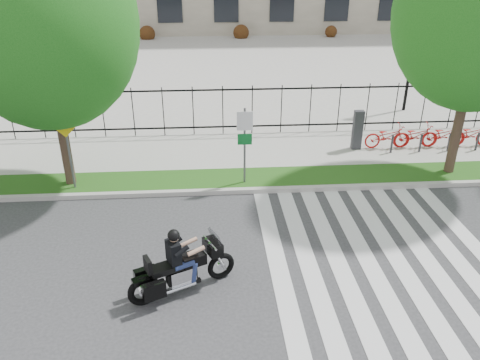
{
  "coord_description": "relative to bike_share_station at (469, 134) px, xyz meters",
  "views": [
    {
      "loc": [
        0.6,
        -9.11,
        6.9
      ],
      "look_at": [
        1.46,
        3.0,
        1.0
      ],
      "focal_mm": 35.0,
      "sensor_mm": 36.0,
      "label": 1
    }
  ],
  "objects": [
    {
      "name": "street_tree_1",
      "position": [
        -14.55,
        -2.25,
        4.54
      ],
      "size": [
        5.35,
        5.35,
        8.09
      ],
      "color": "#3D2A21",
      "rests_on": "grass_verge"
    },
    {
      "name": "curb",
      "position": [
        -10.62,
        -3.1,
        -0.54
      ],
      "size": [
        60.0,
        0.2,
        0.15
      ],
      "primitive_type": "cube",
      "color": "#B2AFA8",
      "rests_on": "ground"
    },
    {
      "name": "motorcycle_rider",
      "position": [
        -10.7,
        -7.78,
        0.04
      ],
      "size": [
        2.39,
        1.39,
        1.98
      ],
      "color": "black",
      "rests_on": "ground"
    },
    {
      "name": "sign_pole_warning",
      "position": [
        -14.35,
        -2.62,
        1.13
      ],
      "size": [
        0.78,
        0.09,
        2.49
      ],
      "color": "#59595B",
      "rests_on": "grass_verge"
    },
    {
      "name": "grass_verge",
      "position": [
        -10.62,
        -2.25,
        -0.54
      ],
      "size": [
        60.0,
        1.5,
        0.15
      ],
      "primitive_type": "cube",
      "color": "#1C4E13",
      "rests_on": "ground"
    },
    {
      "name": "ground",
      "position": [
        -10.62,
        -7.2,
        -0.62
      ],
      "size": [
        120.0,
        120.0,
        0.0
      ],
      "primitive_type": "plane",
      "color": "#333335",
      "rests_on": "ground"
    },
    {
      "name": "plaza",
      "position": [
        -10.62,
        17.8,
        -0.57
      ],
      "size": [
        80.0,
        34.0,
        0.1
      ],
      "primitive_type": "cube",
      "color": "#A09E96",
      "rests_on": "ground"
    },
    {
      "name": "bike_share_station",
      "position": [
        0.0,
        0.0,
        0.0
      ],
      "size": [
        8.85,
        0.85,
        1.5
      ],
      "color": "#2D2D33",
      "rests_on": "sidewalk"
    },
    {
      "name": "lamp_post_right",
      "position": [
        -0.62,
        4.8,
        2.59
      ],
      "size": [
        1.06,
        0.7,
        4.25
      ],
      "color": "black",
      "rests_on": "ground"
    },
    {
      "name": "sidewalk",
      "position": [
        -10.62,
        0.25,
        -0.54
      ],
      "size": [
        60.0,
        3.5,
        0.15
      ],
      "primitive_type": "cube",
      "color": "#A09E96",
      "rests_on": "ground"
    },
    {
      "name": "crosswalk_stripes",
      "position": [
        -5.8,
        -7.2,
        -0.61
      ],
      "size": [
        5.7,
        8.0,
        0.01
      ],
      "primitive_type": null,
      "color": "silver",
      "rests_on": "ground"
    },
    {
      "name": "iron_fence",
      "position": [
        -10.62,
        2.0,
        0.53
      ],
      "size": [
        30.0,
        0.06,
        2.0
      ],
      "primitive_type": null,
      "color": "black",
      "rests_on": "sidewalk"
    },
    {
      "name": "sign_pole_regulatory",
      "position": [
        -8.9,
        -2.62,
        1.12
      ],
      "size": [
        0.5,
        0.09,
        2.5
      ],
      "color": "#59595B",
      "rests_on": "grass_verge"
    }
  ]
}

